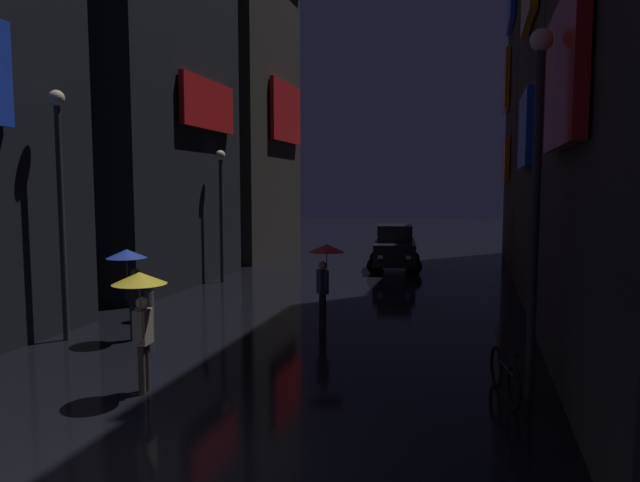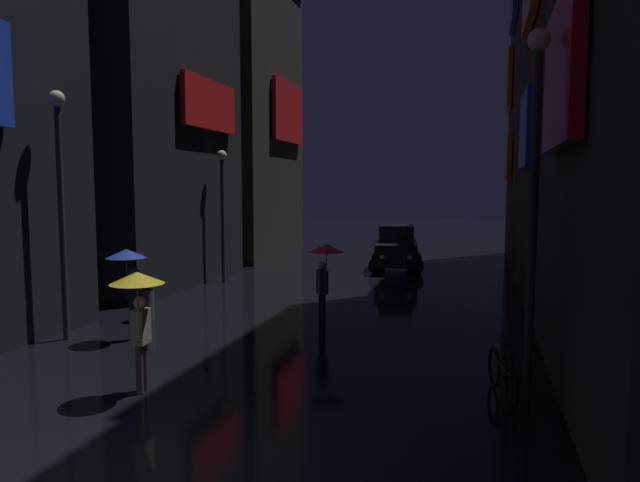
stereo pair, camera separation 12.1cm
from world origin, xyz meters
name	(u,v)px [view 1 (the left image)]	position (x,y,z in m)	size (l,w,h in m)	color
building_left_far	(241,45)	(-7.48, 21.66, 10.64)	(4.25, 7.30, 21.26)	#2D2826
building_right_far	(558,82)	(7.48, 22.26, 8.20)	(4.25, 8.52, 16.39)	#2D2826
pedestrian_foreground_right_red	(325,262)	(0.48, 8.08, 1.67)	(0.90, 0.90, 2.12)	black
pedestrian_midstreet_centre_blue	(130,269)	(-3.52, 5.74, 1.67)	(0.90, 0.90, 2.12)	#2D2D38
pedestrian_far_right_yellow	(141,298)	(-1.31, 2.74, 1.67)	(0.90, 0.90, 2.12)	#38332D
bicycle_parked_at_storefront	(505,375)	(4.60, 4.22, 0.39)	(0.44, 1.79, 0.96)	black
car_distant	(395,248)	(0.74, 18.86, 0.93)	(2.61, 4.31, 1.92)	black
streetlamp_left_near	(60,187)	(-5.00, 5.38, 3.54)	(0.36, 0.36, 5.68)	#2D2D33
streetlamp_left_far	(221,199)	(-5.00, 13.81, 3.10)	(0.36, 0.36, 4.88)	#2D2D33
streetlamp_right_near	(537,175)	(5.00, 4.29, 3.72)	(0.36, 0.36, 6.01)	#2D2D33
trash_bin	(145,303)	(-4.30, 7.56, 0.47)	(0.46, 0.46, 0.93)	#3F3F47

